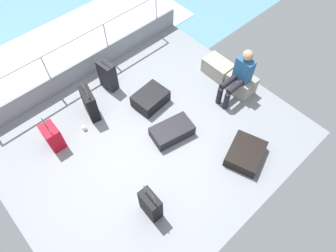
{
  "coord_description": "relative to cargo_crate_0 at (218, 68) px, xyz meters",
  "views": [
    {
      "loc": [
        2.44,
        -1.8,
        4.85
      ],
      "look_at": [
        0.13,
        0.32,
        0.25
      ],
      "focal_mm": 32.66,
      "sensor_mm": 36.0,
      "label": 1
    }
  ],
  "objects": [
    {
      "name": "railing_port",
      "position": [
        -1.87,
        -2.16,
        0.61
      ],
      "size": [
        0.04,
        4.2,
        1.02
      ],
      "color": "silver",
      "rests_on": "ground_plane"
    },
    {
      "name": "suitcase_6",
      "position": [
        -0.35,
        -1.59,
        -0.03
      ],
      "size": [
        0.55,
        0.7,
        0.28
      ],
      "color": "black",
      "rests_on": "ground_plane"
    },
    {
      "name": "suitcase_3",
      "position": [
        1.35,
        -3.05,
        0.12
      ],
      "size": [
        0.37,
        0.21,
        0.8
      ],
      "color": "black",
      "rests_on": "ground_plane"
    },
    {
      "name": "ground_plane",
      "position": [
        0.3,
        -2.16,
        -0.2
      ],
      "size": [
        4.4,
        5.2,
        0.06
      ],
      "primitive_type": "cube",
      "color": "gray"
    },
    {
      "name": "suitcase_2",
      "position": [
        -1.27,
        -1.93,
        0.15
      ],
      "size": [
        0.39,
        0.24,
        0.77
      ],
      "color": "black",
      "rests_on": "ground_plane"
    },
    {
      "name": "suitcase_0",
      "position": [
        -0.92,
        -2.61,
        0.14
      ],
      "size": [
        0.49,
        0.29,
        0.78
      ],
      "color": "black",
      "rests_on": "ground_plane"
    },
    {
      "name": "sea_wake",
      "position": [
        -3.3,
        -2.16,
        -0.51
      ],
      "size": [
        12.0,
        12.0,
        0.01
      ],
      "color": "#598C9E",
      "rests_on": "ground_plane"
    },
    {
      "name": "cargo_crate_0",
      "position": [
        0.0,
        0.0,
        0.0
      ],
      "size": [
        0.65,
        0.39,
        0.34
      ],
      "color": "#9E9989",
      "rests_on": "ground_plane"
    },
    {
      "name": "paper_cup",
      "position": [
        -0.72,
        -2.94,
        -0.12
      ],
      "size": [
        0.08,
        0.08,
        0.1
      ],
      "primitive_type": "cylinder",
      "color": "white",
      "rests_on": "ground_plane"
    },
    {
      "name": "passenger_seated",
      "position": [
        0.65,
        -0.21,
        0.42
      ],
      "size": [
        0.34,
        0.66,
        1.11
      ],
      "color": "#26598C",
      "rests_on": "ground_plane"
    },
    {
      "name": "gunwale_port",
      "position": [
        -1.87,
        -2.16,
        0.05
      ],
      "size": [
        0.06,
        5.2,
        0.45
      ],
      "primitive_type": "cube",
      "color": "gray",
      "rests_on": "ground_plane"
    },
    {
      "name": "suitcase_1",
      "position": [
        0.5,
        -1.8,
        -0.06
      ],
      "size": [
        0.59,
        0.84,
        0.23
      ],
      "color": "black",
      "rests_on": "ground_plane"
    },
    {
      "name": "suitcase_4",
      "position": [
        -0.8,
        -3.5,
        0.08
      ],
      "size": [
        0.37,
        0.27,
        0.68
      ],
      "color": "#B70C1E",
      "rests_on": "ground_plane"
    },
    {
      "name": "suitcase_5",
      "position": [
        1.72,
        -1.16,
        -0.07
      ],
      "size": [
        0.77,
        0.85,
        0.22
      ],
      "color": "black",
      "rests_on": "ground_plane"
    },
    {
      "name": "cargo_crate_1",
      "position": [
        0.65,
        -0.02,
        0.04
      ],
      "size": [
        0.58,
        0.4,
        0.41
      ],
      "color": "gray",
      "rests_on": "ground_plane"
    }
  ]
}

